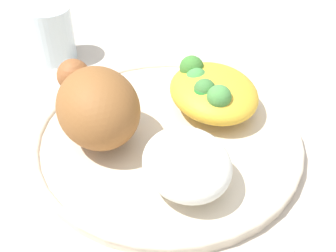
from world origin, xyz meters
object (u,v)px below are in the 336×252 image
Objects in this scene: mac_cheese_with_broccoli at (211,90)px; plate at (168,138)px; rice_pile at (187,163)px; water_glass at (51,33)px; roasted_chicken at (97,106)px.

plate is at bearing 111.68° from mac_cheese_with_broccoli.
rice_pile reaches higher than plate.
water_glass is (0.23, 0.08, 0.03)m from plate.
rice_pile is (-0.07, 0.01, 0.03)m from plate.
water_glass reaches higher than plate.
roasted_chicken is 0.21m from water_glass.
rice_pile is at bearing -167.74° from water_glass.
water_glass is at bearing 34.67° from mac_cheese_with_broccoli.
mac_cheese_with_broccoli is at bearing -38.21° from rice_pile.
rice_pile is at bearing 171.04° from plate.
plate is 2.57× the size of roasted_chicken.
roasted_chicken is 0.14m from mac_cheese_with_broccoli.
roasted_chicken is 1.20× the size of rice_pile.
plate is at bearing -161.61° from water_glass.
roasted_chicken is at bearing 30.59° from rice_pile.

